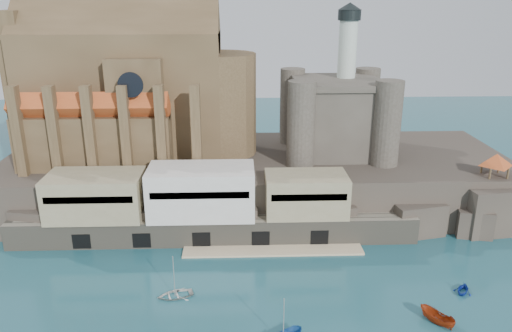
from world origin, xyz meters
The scene contains 10 objects.
ground centered at (0.00, 0.00, 0.00)m, with size 300.00×300.00×0.00m, color #184752.
promontory centered at (-0.19, 39.37, 4.92)m, with size 100.00×36.00×10.00m.
quay centered at (-10.19, 23.07, 6.07)m, with size 70.00×12.00×13.05m.
church centered at (-24.13, 41.85, 22.13)m, with size 47.00×25.93×30.51m.
castle_keep centered at (16.08, 41.08, 18.31)m, with size 21.20×21.20×29.30m.
rock_outcrop centered at (42.00, 25.84, 4.02)m, with size 14.50×10.50×8.70m.
pavilion centered at (42.00, 26.00, 12.73)m, with size 6.40×6.40×5.40m.
boat_5 centered at (22.05, -2.00, 0.00)m, with size 1.88×1.93×5.00m, color maroon.
boat_6 centered at (-12.83, 5.27, 0.00)m, with size 3.65×1.06×5.11m, color silver.
boat_7 centered at (28.47, 4.77, 0.00)m, with size 2.95×1.80×3.42m, color navy.
Camera 1 is at (-3.49, -56.16, 40.51)m, focal length 35.00 mm.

